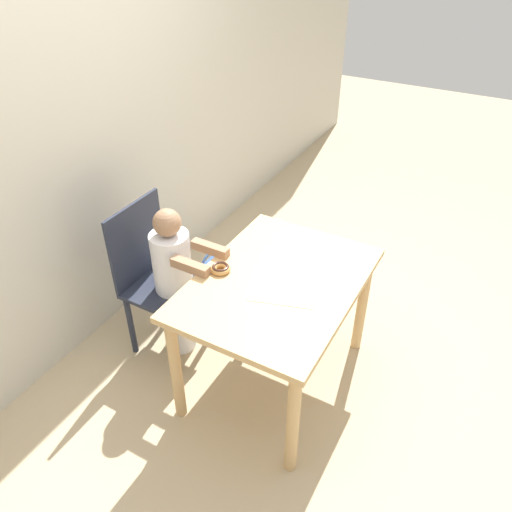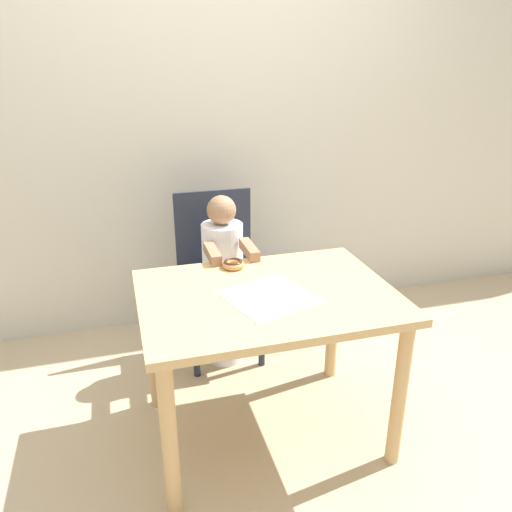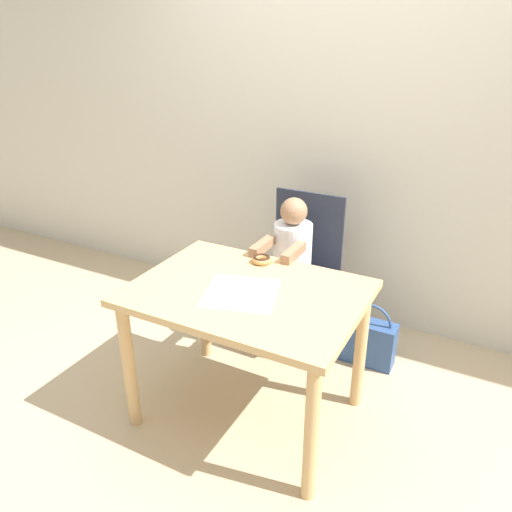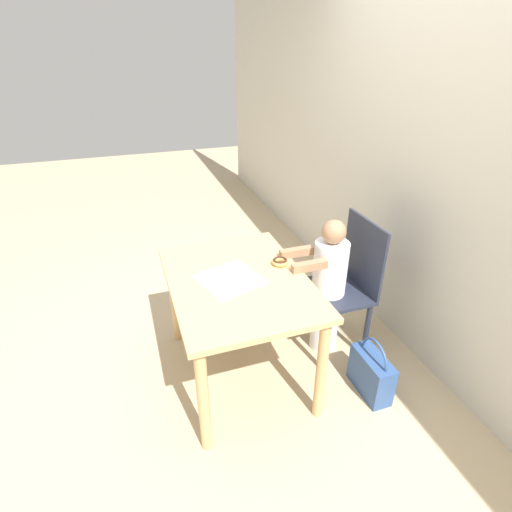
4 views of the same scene
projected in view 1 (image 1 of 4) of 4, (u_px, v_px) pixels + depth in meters
The scene contains 8 objects.
ground_plane at pixel (275, 376), 2.92m from camera, with size 12.00×12.00×0.00m, color tan.
wall_back at pixel (78, 134), 2.68m from camera, with size 8.00×0.05×2.50m.
dining_table at pixel (277, 297), 2.57m from camera, with size 1.06×0.78×0.72m.
chair at pixel (158, 277), 2.90m from camera, with size 0.43×0.40×0.94m.
child_figure at pixel (175, 283), 2.84m from camera, with size 0.24×0.42×0.97m.
donut at pixel (221, 268), 2.55m from camera, with size 0.10×0.10×0.04m.
napkin at pixel (285, 284), 2.48m from camera, with size 0.40×0.40×0.00m.
handbag at pixel (211, 282), 3.41m from camera, with size 0.31×0.13×0.39m.
Camera 1 is at (-1.77, -0.86, 2.28)m, focal length 35.00 mm.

